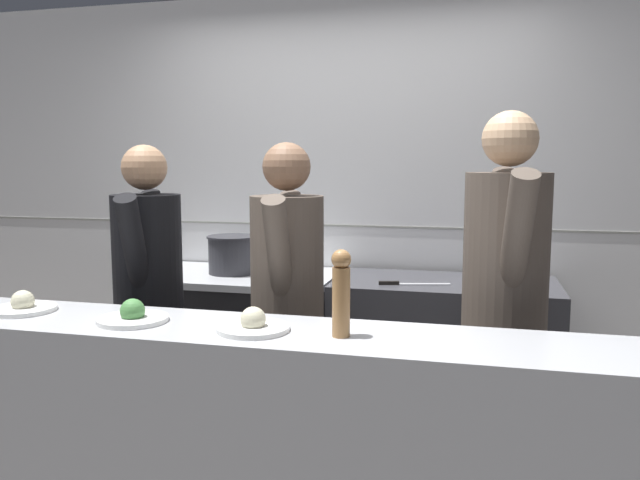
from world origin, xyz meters
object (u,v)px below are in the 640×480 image
Objects in this scene: pepper_mill at (341,291)px; chef_head_cook at (149,294)px; plated_dish_dessert at (253,325)px; oven_range at (239,344)px; plated_dish_main at (23,306)px; chef_sous at (287,303)px; chefs_knife at (408,284)px; plated_dish_appetiser at (133,316)px; stock_pot at (233,254)px; chef_line at (504,295)px.

pepper_mill is 0.19× the size of chef_head_cook.
pepper_mill is (0.32, 0.00, 0.14)m from plated_dish_dessert.
oven_range is 1.55m from plated_dish_main.
chef_sous reaches higher than chef_head_cook.
chefs_knife is 1.58m from plated_dish_appetiser.
chefs_knife is 1.32m from pepper_mill.
plated_dish_main is at bearing 175.43° from plated_dish_appetiser.
chefs_knife is 1.36m from chef_head_cook.
plated_dish_appetiser is at bearing -78.85° from chef_head_cook.
plated_dish_appetiser is (0.18, -1.46, -0.03)m from stock_pot.
plated_dish_dessert is 1.13m from chef_line.
plated_dish_appetiser is 0.15× the size of chef_line.
chef_line is (1.67, 0.04, 0.07)m from chef_head_cook.
plated_dish_appetiser is at bearing -130.78° from chef_sous.
pepper_mill is at bearing -65.38° from chef_sous.
stock_pot is 0.81× the size of chefs_knife.
plated_dish_main is at bearing -138.50° from chefs_knife.
chef_head_cook is at bearing 140.01° from plated_dish_dessert.
pepper_mill reaches higher than stock_pot.
oven_range is 1.78m from chef_line.
chef_head_cook is at bearing -100.76° from oven_range.
plated_dish_dessert is at bearing -53.67° from chef_head_cook.
pepper_mill is at bearing -56.71° from oven_range.
stock_pot is 1.19× the size of plated_dish_dessert.
chef_line is (1.89, 0.65, 0.01)m from plated_dish_main.
plated_dish_appetiser is (0.52, -0.04, 0.00)m from plated_dish_main.
plated_dish_dessert reaches higher than chefs_knife.
plated_dish_appetiser is at bearing -82.78° from stock_pot.
chef_line reaches higher than plated_dish_dessert.
chef_head_cook is (-1.10, 0.65, -0.20)m from pepper_mill.
chef_sous is (-0.07, 0.63, -0.06)m from plated_dish_dessert.
chef_line reaches higher than plated_dish_main.
pepper_mill is at bearing -136.92° from chef_line.
oven_range is 1.67m from plated_dish_dessert.
oven_range is 0.72× the size of chef_sous.
oven_range is 4.46× the size of plated_dish_appetiser.
pepper_mill is at bearing -44.30° from chef_head_cook.
pepper_mill is 0.17× the size of chef_line.
pepper_mill reaches higher than chefs_knife.
chef_head_cook is (-0.30, 0.65, -0.06)m from plated_dish_appetiser.
chefs_knife is 0.23× the size of chef_sous.
plated_dish_main and plated_dish_dessert have the same top height.
plated_dish_appetiser is at bearing 179.57° from pepper_mill.
chef_line is (1.56, -0.77, -0.02)m from stock_pot.
plated_dish_main is at bearing -104.77° from oven_range.
chef_line is at bearing -51.73° from chefs_knife.
plated_dish_appetiser reaches higher than plated_dish_main.
plated_dish_main is (-1.42, -1.25, 0.08)m from chefs_knife.
chefs_knife is 1.26× the size of pepper_mill.
plated_dish_main is at bearing 177.04° from plated_dish_dessert.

